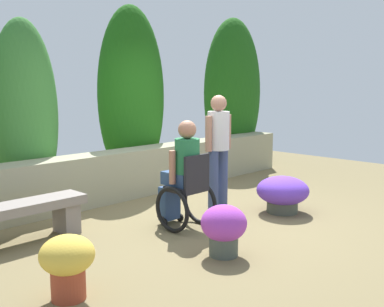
{
  "coord_description": "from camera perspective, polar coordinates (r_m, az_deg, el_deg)",
  "views": [
    {
      "loc": [
        -4.28,
        -4.01,
        1.77
      ],
      "look_at": [
        0.03,
        0.17,
        0.85
      ],
      "focal_mm": 43.22,
      "sensor_mm": 36.0,
      "label": 1
    }
  ],
  "objects": [
    {
      "name": "flower_pot_red_accent",
      "position": [
        4.81,
        3.94,
        -9.09
      ],
      "size": [
        0.48,
        0.48,
        0.53
      ],
      "color": "#475149",
      "rests_on": "ground"
    },
    {
      "name": "person_standing_companion",
      "position": [
        6.31,
        3.26,
        1.02
      ],
      "size": [
        0.49,
        0.3,
        1.61
      ],
      "rotation": [
        0.0,
        0.0,
        -0.1
      ],
      "color": "#3C4A72",
      "rests_on": "ground"
    },
    {
      "name": "person_in_wheelchair",
      "position": [
        5.63,
        -0.99,
        -3.05
      ],
      "size": [
        0.53,
        0.66,
        1.33
      ],
      "rotation": [
        0.0,
        0.0,
        -0.06
      ],
      "color": "black",
      "rests_on": "ground"
    },
    {
      "name": "hedge_backdrop",
      "position": [
        7.91,
        -9.01,
        6.81
      ],
      "size": [
        7.64,
        1.06,
        3.12
      ],
      "color": "#3C6725",
      "rests_on": "ground"
    },
    {
      "name": "ground_plane",
      "position": [
        6.13,
        1.01,
        -8.08
      ],
      "size": [
        11.68,
        11.68,
        0.0
      ],
      "primitive_type": "plane",
      "color": "olive"
    },
    {
      "name": "stone_bench",
      "position": [
        5.48,
        -20.2,
        -7.29
      ],
      "size": [
        1.45,
        0.37,
        0.47
      ],
      "rotation": [
        0.0,
        0.0,
        -0.01
      ],
      "color": "gray",
      "rests_on": "ground"
    },
    {
      "name": "flower_pot_purple_near",
      "position": [
        4.01,
        -15.12,
        -12.77
      ],
      "size": [
        0.45,
        0.45,
        0.54
      ],
      "color": "#9E3E27",
      "rests_on": "ground"
    },
    {
      "name": "stone_retaining_wall",
      "position": [
        7.24,
        -8.62,
        -2.54
      ],
      "size": [
        7.48,
        0.46,
        0.74
      ],
      "primitive_type": "cube",
      "color": "gray",
      "rests_on": "ground"
    },
    {
      "name": "flower_pot_terracotta_by_wall",
      "position": [
        6.49,
        11.12,
        -4.78
      ],
      "size": [
        0.72,
        0.72,
        0.5
      ],
      "color": "#4B5145",
      "rests_on": "ground"
    }
  ]
}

